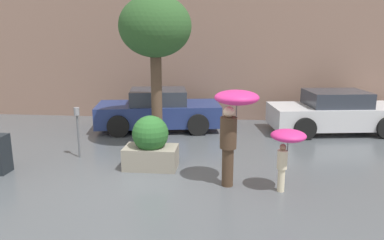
{
  "coord_description": "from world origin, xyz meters",
  "views": [
    {
      "loc": [
        1.97,
        -7.44,
        3.16
      ],
      "look_at": [
        1.03,
        1.6,
        1.05
      ],
      "focal_mm": 35.0,
      "sensor_mm": 36.0,
      "label": 1
    }
  ],
  "objects_px": {
    "planter_box": "(151,144)",
    "person_child": "(287,142)",
    "person_adult": "(234,114)",
    "street_tree": "(155,29)",
    "parked_car_far": "(335,113)",
    "parked_car_near": "(159,111)",
    "parking_meter": "(77,122)"
  },
  "relations": [
    {
      "from": "planter_box",
      "to": "person_child",
      "type": "bearing_deg",
      "value": -20.04
    },
    {
      "from": "person_adult",
      "to": "person_child",
      "type": "distance_m",
      "value": 1.19
    },
    {
      "from": "person_adult",
      "to": "street_tree",
      "type": "bearing_deg",
      "value": 118.36
    },
    {
      "from": "parked_car_far",
      "to": "street_tree",
      "type": "relative_size",
      "value": 1.05
    },
    {
      "from": "parked_car_near",
      "to": "person_adult",
      "type": "bearing_deg",
      "value": -162.05
    },
    {
      "from": "planter_box",
      "to": "parked_car_near",
      "type": "height_order",
      "value": "parked_car_near"
    },
    {
      "from": "person_adult",
      "to": "parked_car_near",
      "type": "xyz_separation_m",
      "value": [
        -2.46,
        4.56,
        -0.91
      ]
    },
    {
      "from": "parked_car_near",
      "to": "parked_car_far",
      "type": "xyz_separation_m",
      "value": [
        5.79,
        0.26,
        0.0
      ]
    },
    {
      "from": "parking_meter",
      "to": "parked_car_near",
      "type": "bearing_deg",
      "value": 64.28
    },
    {
      "from": "person_child",
      "to": "parked_car_far",
      "type": "xyz_separation_m",
      "value": [
        2.27,
        5.06,
        -0.43
      ]
    },
    {
      "from": "street_tree",
      "to": "parking_meter",
      "type": "relative_size",
      "value": 3.14
    },
    {
      "from": "planter_box",
      "to": "street_tree",
      "type": "distance_m",
      "value": 3.09
    },
    {
      "from": "person_child",
      "to": "street_tree",
      "type": "xyz_separation_m",
      "value": [
        -3.15,
        2.65,
        2.21
      ]
    },
    {
      "from": "planter_box",
      "to": "street_tree",
      "type": "height_order",
      "value": "street_tree"
    },
    {
      "from": "person_adult",
      "to": "street_tree",
      "type": "relative_size",
      "value": 0.49
    },
    {
      "from": "parking_meter",
      "to": "planter_box",
      "type": "bearing_deg",
      "value": -16.03
    },
    {
      "from": "parked_car_near",
      "to": "parking_meter",
      "type": "distance_m",
      "value": 3.48
    },
    {
      "from": "person_adult",
      "to": "parked_car_far",
      "type": "relative_size",
      "value": 0.47
    },
    {
      "from": "street_tree",
      "to": "parked_car_far",
      "type": "bearing_deg",
      "value": 23.95
    },
    {
      "from": "planter_box",
      "to": "parked_car_near",
      "type": "relative_size",
      "value": 0.3
    },
    {
      "from": "person_child",
      "to": "planter_box",
      "type": "bearing_deg",
      "value": 177.11
    },
    {
      "from": "planter_box",
      "to": "person_adult",
      "type": "height_order",
      "value": "person_adult"
    },
    {
      "from": "parked_car_far",
      "to": "street_tree",
      "type": "bearing_deg",
      "value": 105.15
    },
    {
      "from": "parked_car_near",
      "to": "parked_car_far",
      "type": "distance_m",
      "value": 5.8
    },
    {
      "from": "planter_box",
      "to": "parked_car_near",
      "type": "distance_m",
      "value": 3.74
    },
    {
      "from": "planter_box",
      "to": "parked_car_near",
      "type": "xyz_separation_m",
      "value": [
        -0.52,
        3.7,
        0.04
      ]
    },
    {
      "from": "planter_box",
      "to": "street_tree",
      "type": "bearing_deg",
      "value": 95.36
    },
    {
      "from": "person_adult",
      "to": "parking_meter",
      "type": "distance_m",
      "value": 4.26
    },
    {
      "from": "parked_car_far",
      "to": "parking_meter",
      "type": "height_order",
      "value": "parked_car_far"
    },
    {
      "from": "parked_car_near",
      "to": "street_tree",
      "type": "bearing_deg",
      "value": 179.66
    },
    {
      "from": "parked_car_near",
      "to": "parked_car_far",
      "type": "relative_size",
      "value": 0.98
    },
    {
      "from": "person_child",
      "to": "parked_car_near",
      "type": "xyz_separation_m",
      "value": [
        -3.52,
        4.79,
        -0.43
      ]
    }
  ]
}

